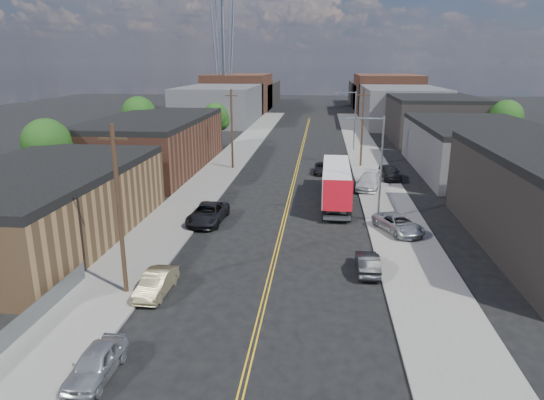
% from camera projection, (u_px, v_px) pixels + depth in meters
% --- Properties ---
extents(ground, '(260.00, 260.00, 0.00)m').
position_uv_depth(ground, '(302.00, 150.00, 75.67)').
color(ground, black).
rests_on(ground, ground).
extents(centerline, '(0.32, 120.00, 0.01)m').
position_uv_depth(centerline, '(297.00, 170.00, 61.31)').
color(centerline, gold).
rests_on(centerline, ground).
extents(sidewalk_left, '(5.00, 140.00, 0.15)m').
position_uv_depth(sidewalk_left, '(223.00, 168.00, 62.23)').
color(sidewalk_left, slate).
rests_on(sidewalk_left, ground).
extents(sidewalk_right, '(5.00, 140.00, 0.15)m').
position_uv_depth(sidewalk_right, '(373.00, 171.00, 60.37)').
color(sidewalk_right, slate).
rests_on(sidewalk_right, ground).
extents(warehouse_tan, '(12.00, 22.00, 5.60)m').
position_uv_depth(warehouse_tan, '(40.00, 205.00, 36.48)').
color(warehouse_tan, brown).
rests_on(warehouse_tan, ground).
extents(warehouse_brown, '(12.00, 26.00, 6.60)m').
position_uv_depth(warehouse_brown, '(154.00, 143.00, 61.22)').
color(warehouse_brown, '#542F21').
rests_on(warehouse_brown, ground).
extents(industrial_right_b, '(14.00, 24.00, 6.10)m').
position_uv_depth(industrial_right_b, '(477.00, 148.00, 59.28)').
color(industrial_right_b, '#3D3D40').
rests_on(industrial_right_b, ground).
extents(industrial_right_c, '(14.00, 22.00, 7.60)m').
position_uv_depth(industrial_right_c, '(432.00, 118.00, 83.95)').
color(industrial_right_c, black).
rests_on(industrial_right_c, ground).
extents(skyline_left_a, '(16.00, 30.00, 8.00)m').
position_uv_depth(skyline_left_a, '(221.00, 104.00, 110.01)').
color(skyline_left_a, '#3D3D40').
rests_on(skyline_left_a, ground).
extents(skyline_right_a, '(16.00, 30.00, 8.00)m').
position_uv_depth(skyline_right_a, '(400.00, 106.00, 106.10)').
color(skyline_right_a, '#3D3D40').
rests_on(skyline_right_a, ground).
extents(skyline_left_b, '(16.00, 26.00, 10.00)m').
position_uv_depth(skyline_left_b, '(239.00, 93.00, 133.66)').
color(skyline_left_b, '#542F21').
rests_on(skyline_left_b, ground).
extents(skyline_right_b, '(16.00, 26.00, 10.00)m').
position_uv_depth(skyline_right_b, '(386.00, 94.00, 129.74)').
color(skyline_right_b, '#542F21').
rests_on(skyline_right_b, ground).
extents(skyline_left_c, '(16.00, 40.00, 7.00)m').
position_uv_depth(skyline_left_c, '(250.00, 94.00, 153.20)').
color(skyline_left_c, black).
rests_on(skyline_left_c, ground).
extents(skyline_right_c, '(16.00, 40.00, 7.00)m').
position_uv_depth(skyline_right_c, '(378.00, 95.00, 149.29)').
color(skyline_right_c, black).
rests_on(skyline_right_c, ground).
extents(streetlight_near, '(3.39, 0.25, 9.00)m').
position_uv_depth(streetlight_near, '(377.00, 161.00, 39.98)').
color(streetlight_near, gray).
rests_on(streetlight_near, ground).
extents(streetlight_far, '(3.39, 0.25, 9.00)m').
position_uv_depth(streetlight_far, '(352.00, 116.00, 73.46)').
color(streetlight_far, gray).
rests_on(streetlight_far, ground).
extents(utility_pole_left_near, '(1.60, 0.26, 10.00)m').
position_uv_depth(utility_pole_left_near, '(119.00, 210.00, 27.23)').
color(utility_pole_left_near, black).
rests_on(utility_pole_left_near, ground).
extents(utility_pole_left_far, '(1.60, 0.26, 10.00)m').
position_uv_depth(utility_pole_left_far, '(232.00, 129.00, 60.71)').
color(utility_pole_left_far, black).
rests_on(utility_pole_left_far, ground).
extents(utility_pole_right, '(1.60, 0.26, 10.00)m').
position_uv_depth(utility_pole_right, '(362.00, 127.00, 61.98)').
color(utility_pole_right, black).
rests_on(utility_pole_right, ground).
extents(chainlink_fence, '(0.05, 16.00, 1.22)m').
position_uv_depth(chainlink_fence, '(3.00, 341.00, 22.56)').
color(chainlink_fence, slate).
rests_on(chainlink_fence, ground).
extents(tree_left_near, '(4.85, 4.76, 7.91)m').
position_uv_depth(tree_left_near, '(48.00, 146.00, 47.89)').
color(tree_left_near, black).
rests_on(tree_left_near, ground).
extents(tree_left_mid, '(5.10, 5.04, 8.37)m').
position_uv_depth(tree_left_mid, '(139.00, 116.00, 71.72)').
color(tree_left_mid, black).
rests_on(tree_left_mid, ground).
extents(tree_left_far, '(4.35, 4.20, 6.97)m').
position_uv_depth(tree_left_far, '(216.00, 118.00, 77.69)').
color(tree_left_far, black).
rests_on(tree_left_far, ground).
extents(tree_right_far, '(4.85, 4.76, 7.91)m').
position_uv_depth(tree_right_far, '(506.00, 119.00, 71.31)').
color(tree_right_far, black).
rests_on(tree_right_far, ground).
extents(semi_truck, '(2.65, 14.56, 3.80)m').
position_uv_depth(semi_truck, '(336.00, 179.00, 47.18)').
color(semi_truck, silver).
rests_on(semi_truck, ground).
extents(car_left_a, '(1.68, 4.01, 1.36)m').
position_uv_depth(car_left_a, '(96.00, 363.00, 20.87)').
color(car_left_a, '#B4B5B9').
rests_on(car_left_a, ground).
extents(car_left_b, '(1.61, 4.18, 1.36)m').
position_uv_depth(car_left_b, '(156.00, 283.00, 28.41)').
color(car_left_b, '#7A7250').
rests_on(car_left_b, ground).
extents(car_left_c, '(2.92, 5.88, 1.60)m').
position_uv_depth(car_left_c, '(208.00, 214.00, 41.07)').
color(car_left_c, black).
rests_on(car_left_c, ground).
extents(car_right_oncoming, '(1.40, 3.99, 1.32)m').
position_uv_depth(car_right_oncoming, '(368.00, 263.00, 31.31)').
color(car_right_oncoming, black).
rests_on(car_right_oncoming, ground).
extents(car_right_lot_a, '(4.16, 5.53, 1.40)m').
position_uv_depth(car_right_lot_a, '(398.00, 224.00, 38.35)').
color(car_right_lot_a, '#A6A9AB').
rests_on(car_right_lot_a, sidewalk_right).
extents(car_right_lot_b, '(3.41, 5.86, 1.59)m').
position_uv_depth(car_right_lot_b, '(369.00, 181.00, 51.64)').
color(car_right_lot_b, silver).
rests_on(car_right_lot_b, sidewalk_right).
extents(car_right_lot_c, '(2.53, 5.01, 1.63)m').
position_uv_depth(car_right_lot_c, '(390.00, 172.00, 55.83)').
color(car_right_lot_c, black).
rests_on(car_right_lot_c, sidewalk_right).
extents(car_ahead_truck, '(2.28, 4.66, 1.28)m').
position_uv_depth(car_ahead_truck, '(323.00, 168.00, 59.46)').
color(car_ahead_truck, black).
rests_on(car_ahead_truck, ground).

